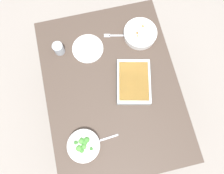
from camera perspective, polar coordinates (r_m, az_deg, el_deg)
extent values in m
plane|color=#9E9389|center=(2.16, 0.00, -4.94)|extent=(6.00, 6.00, 0.00)
cube|color=#4C3D33|center=(1.46, 0.00, -0.20)|extent=(1.20, 0.90, 0.04)
cylinder|color=#4C3D33|center=(1.85, 16.41, -16.38)|extent=(0.06, 0.06, 0.70)
cylinder|color=#4C3D33|center=(2.05, 7.47, 14.04)|extent=(0.06, 0.06, 0.70)
cylinder|color=#4C3D33|center=(2.01, -14.62, 9.31)|extent=(0.06, 0.06, 0.70)
cylinder|color=white|center=(1.57, 7.54, 13.95)|extent=(0.23, 0.23, 0.05)
torus|color=white|center=(1.54, 7.66, 14.37)|extent=(0.24, 0.24, 0.01)
cylinder|color=olive|center=(1.56, 7.56, 14.00)|extent=(0.19, 0.19, 0.03)
sphere|color=olive|center=(1.57, 8.25, 15.73)|extent=(0.02, 0.02, 0.02)
sphere|color=olive|center=(1.53, 6.76, 13.32)|extent=(0.02, 0.02, 0.02)
sphere|color=olive|center=(1.55, 7.04, 14.83)|extent=(0.01, 0.01, 0.01)
sphere|color=#C66633|center=(1.54, 6.73, 14.09)|extent=(0.02, 0.02, 0.02)
cylinder|color=white|center=(1.38, -7.56, -15.35)|extent=(0.20, 0.20, 0.05)
torus|color=white|center=(1.36, -7.67, -15.36)|extent=(0.20, 0.20, 0.01)
cylinder|color=#8CB272|center=(1.37, -7.57, -15.35)|extent=(0.16, 0.16, 0.02)
sphere|color=#3D7A33|center=(1.36, -9.63, -14.49)|extent=(0.03, 0.03, 0.03)
sphere|color=#478C38|center=(1.36, -8.10, -16.54)|extent=(0.03, 0.03, 0.03)
sphere|color=#569E42|center=(1.36, -8.82, -15.97)|extent=(0.04, 0.04, 0.04)
sphere|color=#478C38|center=(1.35, -7.30, -14.46)|extent=(0.04, 0.04, 0.04)
sphere|color=#569E42|center=(1.35, -7.47, -15.61)|extent=(0.03, 0.03, 0.03)
sphere|color=#478C38|center=(1.35, -6.76, -13.87)|extent=(0.04, 0.04, 0.04)
sphere|color=#569E42|center=(1.36, -8.29, -14.22)|extent=(0.04, 0.04, 0.04)
sphere|color=#3D7A33|center=(1.36, -7.20, -15.10)|extent=(0.02, 0.02, 0.02)
sphere|color=#3D7A33|center=(1.36, -7.67, -15.24)|extent=(0.03, 0.03, 0.03)
sphere|color=#478C38|center=(1.36, -7.90, -14.01)|extent=(0.03, 0.03, 0.03)
sphere|color=#3D7A33|center=(1.36, -8.12, -13.56)|extent=(0.02, 0.02, 0.02)
sphere|color=#3D7A33|center=(1.35, -5.59, -16.16)|extent=(0.02, 0.02, 0.02)
cube|color=silver|center=(1.42, 5.78, 1.33)|extent=(0.34, 0.28, 0.06)
cube|color=gold|center=(1.41, 5.82, 1.46)|extent=(0.30, 0.25, 0.04)
cylinder|color=#B2BCC6|center=(1.53, -14.13, 9.98)|extent=(0.07, 0.07, 0.08)
cylinder|color=black|center=(1.54, -14.02, 9.78)|extent=(0.06, 0.06, 0.05)
cylinder|color=silver|center=(1.53, -6.51, 10.18)|extent=(0.22, 0.22, 0.01)
cube|color=silver|center=(1.59, 7.43, 13.53)|extent=(0.12, 0.09, 0.01)
ellipsoid|color=silver|center=(1.60, 5.04, 15.42)|extent=(0.05, 0.04, 0.01)
cube|color=silver|center=(1.39, -1.16, -13.55)|extent=(0.02, 0.14, 0.01)
ellipsoid|color=silver|center=(1.39, -4.63, -14.56)|extent=(0.03, 0.04, 0.01)
cube|color=silver|center=(1.57, 1.85, 13.63)|extent=(0.04, 0.14, 0.01)
cube|color=silver|center=(1.57, -1.33, 13.63)|extent=(0.03, 0.05, 0.01)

